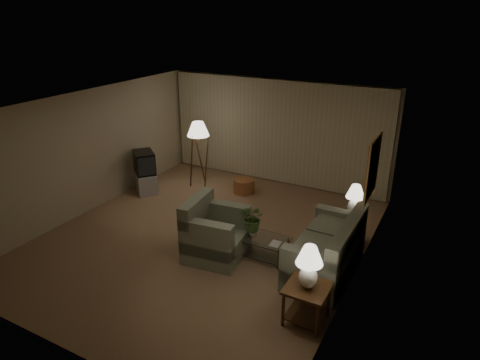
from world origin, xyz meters
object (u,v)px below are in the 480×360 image
at_px(table_lamp_far, 355,197).
at_px(crt_tv, 144,162).
at_px(sofa, 325,251).
at_px(floor_lamp, 199,153).
at_px(vase, 253,232).
at_px(armchair, 216,235).
at_px(side_table_far, 352,224).
at_px(side_table_near, 307,297).
at_px(tv_cabinet, 146,182).
at_px(coffee_table, 260,244).
at_px(table_lamp_near, 309,263).
at_px(ottoman, 244,186).

xyz_separation_m(table_lamp_far, crt_tv, (-5.20, 0.06, -0.20)).
bearing_deg(sofa, floor_lamp, -117.92).
bearing_deg(vase, sofa, 4.26).
relative_size(armchair, side_table_far, 2.15).
distance_m(side_table_far, crt_tv, 5.21).
relative_size(side_table_near, floor_lamp, 0.36).
bearing_deg(sofa, table_lamp_far, 174.14).
bearing_deg(side_table_near, tv_cabinet, 152.87).
bearing_deg(crt_tv, coffee_table, 19.62).
height_order(tv_cabinet, floor_lamp, floor_lamp).
xyz_separation_m(armchair, tv_cabinet, (-3.12, 1.75, -0.20)).
xyz_separation_m(sofa, coffee_table, (-1.19, -0.10, -0.14)).
xyz_separation_m(side_table_near, side_table_far, (0.00, 2.60, -0.03)).
distance_m(armchair, side_table_near, 2.28).
bearing_deg(side_table_near, vase, 140.05).
xyz_separation_m(coffee_table, vase, (-0.15, 0.00, 0.22)).
distance_m(coffee_table, crt_tv, 4.14).
bearing_deg(crt_tv, table_lamp_near, 12.62).
distance_m(table_lamp_far, floor_lamp, 4.29).
bearing_deg(side_table_far, vase, -137.87).
bearing_deg(floor_lamp, armchair, -51.74).
distance_m(coffee_table, ottoman, 3.00).
bearing_deg(vase, table_lamp_far, 42.13).
distance_m(armchair, crt_tv, 3.59).
height_order(armchair, side_table_far, armchair).
xyz_separation_m(armchair, crt_tv, (-3.12, 1.75, 0.33)).
bearing_deg(vase, tv_cabinet, 159.12).
bearing_deg(ottoman, side_table_near, -51.46).
height_order(armchair, table_lamp_far, table_lamp_far).
height_order(sofa, crt_tv, crt_tv).
xyz_separation_m(tv_cabinet, crt_tv, (0.00, 0.00, 0.52)).
height_order(tv_cabinet, vase, vase).
xyz_separation_m(armchair, side_table_far, (2.08, 1.68, -0.05)).
bearing_deg(sofa, table_lamp_near, 7.33).
distance_m(table_lamp_near, floor_lamp, 5.50).
height_order(side_table_far, floor_lamp, floor_lamp).
bearing_deg(side_table_far, table_lamp_far, -90.00).
relative_size(armchair, vase, 7.74).
bearing_deg(side_table_near, table_lamp_far, 90.00).
height_order(sofa, coffee_table, sofa).
relative_size(coffee_table, floor_lamp, 0.62).
distance_m(armchair, floor_lamp, 3.42).
relative_size(side_table_far, floor_lamp, 0.35).
relative_size(crt_tv, floor_lamp, 0.46).
bearing_deg(vase, table_lamp_near, -39.95).
bearing_deg(side_table_far, coffee_table, -134.84).
height_order(floor_lamp, vase, floor_lamp).
height_order(crt_tv, vase, crt_tv).
relative_size(sofa, side_table_far, 3.16).
xyz_separation_m(armchair, ottoman, (-0.91, 2.84, -0.27)).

